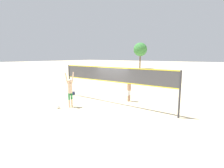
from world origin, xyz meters
TOP-DOWN VIEW (x-y plane):
  - ground_plane at (0.00, 0.00)m, footprint 200.00×200.00m
  - volleyball_net at (0.00, 0.00)m, footprint 8.97×0.10m
  - player_spiker at (-1.69, -2.17)m, footprint 0.28×0.72m
  - player_blocker at (0.51, 1.36)m, footprint 0.28×0.68m
  - volleyball at (-2.07, -2.84)m, footprint 0.22×0.22m
  - gear_bag at (-4.56, 0.31)m, footprint 0.51×0.25m
  - tree_left_cluster at (-15.28, 32.09)m, footprint 3.50×3.50m

SIDE VIEW (x-z plane):
  - ground_plane at x=0.00m, z-range 0.00..0.00m
  - volleyball at x=-2.07m, z-range 0.00..0.22m
  - gear_bag at x=-4.56m, z-range 0.00..0.26m
  - player_blocker at x=0.51m, z-range 0.04..2.01m
  - player_spiker at x=-1.69m, z-range 0.07..2.31m
  - volleyball_net at x=0.00m, z-range 0.60..3.13m
  - tree_left_cluster at x=-15.28m, z-range 1.58..8.29m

